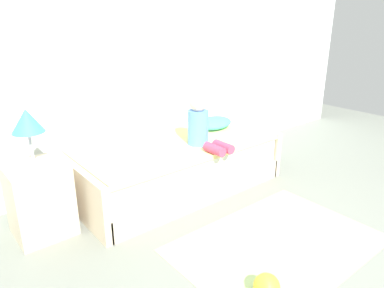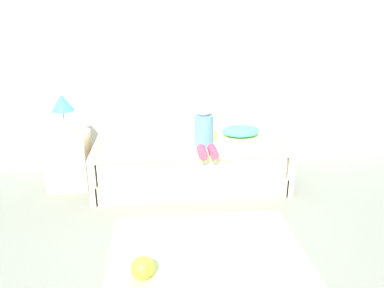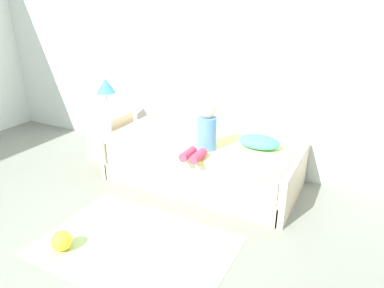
{
  "view_description": "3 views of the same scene",
  "coord_description": "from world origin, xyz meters",
  "px_view_note": "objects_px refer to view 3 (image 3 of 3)",
  "views": [
    {
      "loc": [
        -1.96,
        -0.72,
        1.7
      ],
      "look_at": [
        0.04,
        1.75,
        0.55
      ],
      "focal_mm": 33.43,
      "sensor_mm": 36.0,
      "label": 1
    },
    {
      "loc": [
        -0.31,
        -1.83,
        1.84
      ],
      "look_at": [
        0.04,
        1.75,
        0.55
      ],
      "focal_mm": 34.0,
      "sensor_mm": 36.0,
      "label": 2
    },
    {
      "loc": [
        1.58,
        -1.15,
        1.91
      ],
      "look_at": [
        0.04,
        1.75,
        0.55
      ],
      "focal_mm": 32.13,
      "sensor_mm": 36.0,
      "label": 3
    }
  ],
  "objects_px": {
    "nightstand": "(111,136)",
    "child_figure": "(205,131)",
    "toy_ball": "(62,241)",
    "pillow": "(259,142)",
    "bed": "(202,161)",
    "table_lamp": "(106,88)"
  },
  "relations": [
    {
      "from": "nightstand",
      "to": "child_figure",
      "type": "bearing_deg",
      "value": -10.01
    },
    {
      "from": "toy_ball",
      "to": "pillow",
      "type": "bearing_deg",
      "value": 57.28
    },
    {
      "from": "bed",
      "to": "child_figure",
      "type": "bearing_deg",
      "value": -59.7
    },
    {
      "from": "nightstand",
      "to": "table_lamp",
      "type": "height_order",
      "value": "table_lamp"
    },
    {
      "from": "nightstand",
      "to": "pillow",
      "type": "bearing_deg",
      "value": 1.95
    },
    {
      "from": "bed",
      "to": "table_lamp",
      "type": "xyz_separation_m",
      "value": [
        -1.35,
        0.03,
        0.69
      ]
    },
    {
      "from": "pillow",
      "to": "table_lamp",
      "type": "bearing_deg",
      "value": -178.05
    },
    {
      "from": "child_figure",
      "to": "pillow",
      "type": "relative_size",
      "value": 1.16
    },
    {
      "from": "bed",
      "to": "child_figure",
      "type": "relative_size",
      "value": 4.14
    },
    {
      "from": "bed",
      "to": "nightstand",
      "type": "xyz_separation_m",
      "value": [
        -1.35,
        0.03,
        0.05
      ]
    },
    {
      "from": "bed",
      "to": "toy_ball",
      "type": "bearing_deg",
      "value": -107.14
    },
    {
      "from": "table_lamp",
      "to": "child_figure",
      "type": "xyz_separation_m",
      "value": [
        1.48,
        -0.26,
        -0.23
      ]
    },
    {
      "from": "nightstand",
      "to": "table_lamp",
      "type": "bearing_deg",
      "value": 0.0
    },
    {
      "from": "table_lamp",
      "to": "toy_ball",
      "type": "height_order",
      "value": "table_lamp"
    },
    {
      "from": "table_lamp",
      "to": "pillow",
      "type": "distance_m",
      "value": 1.99
    },
    {
      "from": "nightstand",
      "to": "child_figure",
      "type": "relative_size",
      "value": 1.18
    },
    {
      "from": "bed",
      "to": "toy_ball",
      "type": "xyz_separation_m",
      "value": [
        -0.5,
        -1.61,
        -0.16
      ]
    },
    {
      "from": "pillow",
      "to": "toy_ball",
      "type": "height_order",
      "value": "pillow"
    },
    {
      "from": "pillow",
      "to": "toy_ball",
      "type": "relative_size",
      "value": 2.59
    },
    {
      "from": "child_figure",
      "to": "toy_ball",
      "type": "bearing_deg",
      "value": -114.52
    },
    {
      "from": "table_lamp",
      "to": "child_figure",
      "type": "bearing_deg",
      "value": -10.01
    },
    {
      "from": "nightstand",
      "to": "toy_ball",
      "type": "distance_m",
      "value": 1.86
    }
  ]
}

